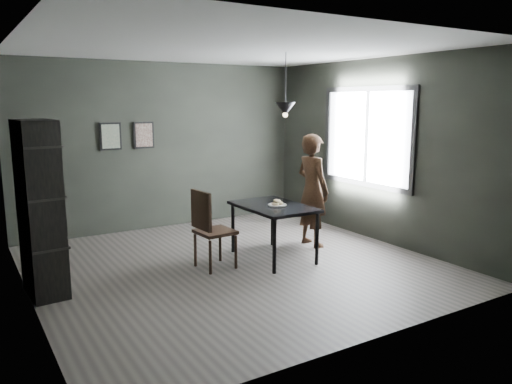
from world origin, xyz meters
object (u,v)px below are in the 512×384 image
cafe_table (273,211)px  woman (312,190)px  wood_chair (209,225)px  shelf_unit (40,210)px  pendant_lamp (285,109)px  white_plate (277,205)px

cafe_table → woman: size_ratio=0.71×
woman → wood_chair: 1.83m
shelf_unit → pendant_lamp: 3.35m
woman → white_plate: bearing=106.8°
wood_chair → woman: bearing=1.1°
wood_chair → cafe_table: bearing=-7.7°
cafe_table → shelf_unit: (-2.92, 0.23, 0.31)m
wood_chair → pendant_lamp: size_ratio=1.20×
wood_chair → pendant_lamp: bearing=-2.3°
white_plate → shelf_unit: bearing=174.3°
woman → shelf_unit: (-3.77, 0.00, 0.14)m
white_plate → pendant_lamp: (0.23, 0.16, 1.29)m
woman → wood_chair: bearing=92.9°
shelf_unit → wood_chair: bearing=-9.8°
cafe_table → wood_chair: 0.96m
white_plate → wood_chair: (-0.98, 0.12, -0.17)m
cafe_table → pendant_lamp: pendant_lamp is taller
cafe_table → pendant_lamp: size_ratio=1.39×
woman → pendant_lamp: 1.35m
white_plate → pendant_lamp: 1.33m
wood_chair → shelf_unit: bearing=170.4°
white_plate → wood_chair: 1.00m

